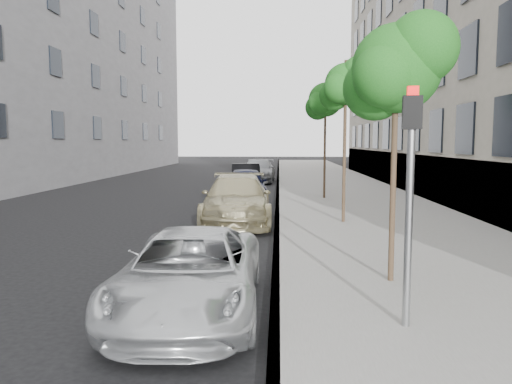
# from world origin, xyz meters

# --- Properties ---
(ground) EXTENTS (160.00, 160.00, 0.00)m
(ground) POSITION_xyz_m (0.00, 0.00, 0.00)
(ground) COLOR black
(ground) RESTS_ON ground
(sidewalk) EXTENTS (6.40, 72.00, 0.14)m
(sidewalk) POSITION_xyz_m (4.30, 24.00, 0.07)
(sidewalk) COLOR gray
(sidewalk) RESTS_ON ground
(curb) EXTENTS (0.15, 72.00, 0.14)m
(curb) POSITION_xyz_m (1.18, 24.00, 0.07)
(curb) COLOR #9E9B93
(curb) RESTS_ON ground
(tree_near) EXTENTS (1.82, 1.62, 4.57)m
(tree_near) POSITION_xyz_m (3.23, 1.50, 3.81)
(tree_near) COLOR #38281C
(tree_near) RESTS_ON sidewalk
(tree_mid) EXTENTS (1.62, 1.42, 4.94)m
(tree_mid) POSITION_xyz_m (3.23, 8.00, 4.27)
(tree_mid) COLOR #38281C
(tree_mid) RESTS_ON sidewalk
(tree_far) EXTENTS (1.78, 1.58, 5.10)m
(tree_far) POSITION_xyz_m (3.23, 14.50, 4.36)
(tree_far) COLOR #38281C
(tree_far) RESTS_ON sidewalk
(signal_pole) EXTENTS (0.26, 0.21, 3.13)m
(signal_pole) POSITION_xyz_m (2.91, -0.70, 2.10)
(signal_pole) COLOR #939699
(signal_pole) RESTS_ON sidewalk
(minivan) EXTENTS (2.15, 4.46, 1.22)m
(minivan) POSITION_xyz_m (-0.10, 0.07, 0.61)
(minivan) COLOR silver
(minivan) RESTS_ON ground
(suv) EXTENTS (2.35, 5.28, 1.50)m
(suv) POSITION_xyz_m (-0.10, 8.43, 0.75)
(suv) COLOR tan
(suv) RESTS_ON ground
(sedan_blue) EXTENTS (2.12, 4.39, 1.44)m
(sedan_blue) POSITION_xyz_m (-0.20, 14.46, 0.72)
(sedan_blue) COLOR black
(sedan_blue) RESTS_ON ground
(sedan_black) EXTENTS (1.86, 4.37, 1.40)m
(sedan_black) POSITION_xyz_m (-0.54, 19.31, 0.70)
(sedan_black) COLOR black
(sedan_black) RESTS_ON ground
(sedan_rear) EXTENTS (2.23, 5.07, 1.45)m
(sedan_rear) POSITION_xyz_m (-0.10, 24.54, 0.72)
(sedan_rear) COLOR gray
(sedan_rear) RESTS_ON ground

